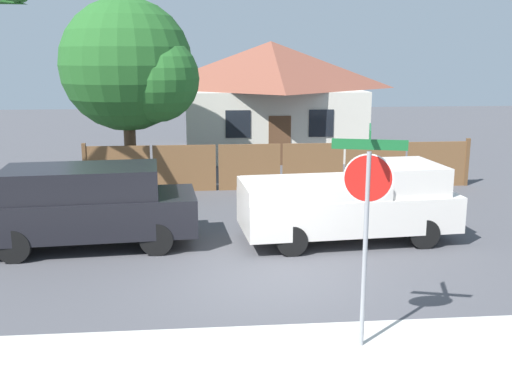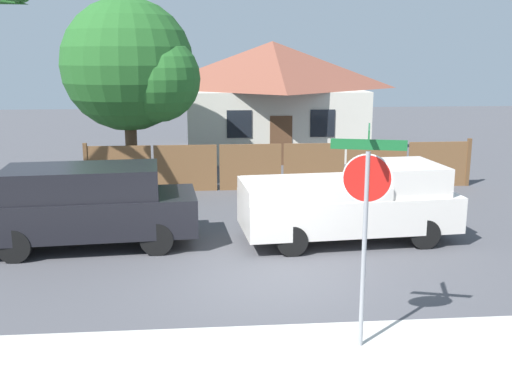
# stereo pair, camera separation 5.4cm
# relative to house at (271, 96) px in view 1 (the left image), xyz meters

# --- Properties ---
(ground_plane) EXTENTS (80.00, 80.00, 0.00)m
(ground_plane) POSITION_rel_house_xyz_m (-1.81, -15.92, -2.58)
(ground_plane) COLOR #47474C
(sidewalk_strip) EXTENTS (36.00, 3.20, 0.01)m
(sidewalk_strip) POSITION_rel_house_xyz_m (-1.81, -19.52, -2.58)
(sidewalk_strip) COLOR beige
(sidewalk_strip) RESTS_ON ground
(wooden_fence) EXTENTS (12.86, 0.12, 1.63)m
(wooden_fence) POSITION_rel_house_xyz_m (-0.53, -7.67, -1.82)
(wooden_fence) COLOR brown
(wooden_fence) RESTS_ON ground
(house) EXTENTS (8.07, 6.95, 4.97)m
(house) POSITION_rel_house_xyz_m (0.00, 0.00, 0.00)
(house) COLOR beige
(house) RESTS_ON ground
(oak_tree) EXTENTS (4.56, 4.34, 6.23)m
(oak_tree) POSITION_rel_house_xyz_m (-5.35, -6.70, 1.37)
(oak_tree) COLOR brown
(oak_tree) RESTS_ON ground
(red_suv) EXTENTS (5.02, 2.28, 1.90)m
(red_suv) POSITION_rel_house_xyz_m (-5.80, -13.41, -1.56)
(red_suv) COLOR black
(red_suv) RESTS_ON ground
(orange_pickup) EXTENTS (5.20, 2.44, 1.84)m
(orange_pickup) POSITION_rel_house_xyz_m (0.52, -13.39, -1.70)
(orange_pickup) COLOR silver
(orange_pickup) RESTS_ON ground
(stop_sign) EXTENTS (1.05, 0.94, 3.37)m
(stop_sign) POSITION_rel_house_xyz_m (-0.76, -18.73, -0.26)
(stop_sign) COLOR gray
(stop_sign) RESTS_ON ground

